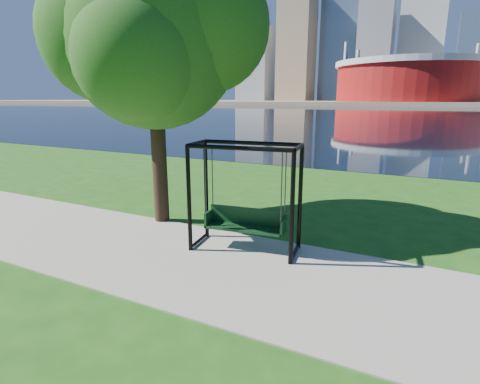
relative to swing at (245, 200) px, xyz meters
The scene contains 8 objects.
ground 1.41m from the swing, 83.90° to the right, with size 900.00×900.00×0.00m, color #1E5114.
path 1.68m from the swing, 86.59° to the right, with size 120.00×4.00×0.03m, color #9E937F.
river 101.38m from the swing, 89.96° to the left, with size 900.00×180.00×0.02m, color black.
far_bank 305.37m from the swing, 89.99° to the left, with size 900.00×228.00×2.00m, color #937F60.
stadium 234.94m from the swing, 92.43° to the left, with size 83.00×83.00×32.00m.
skyline 320.67m from the swing, 90.75° to the left, with size 392.00×66.00×96.50m.
swing is the anchor object (origin of this frame).
park_tree 5.19m from the swing, 164.41° to the left, with size 6.03×5.45×7.49m.
Camera 1 is at (3.66, -7.06, 3.58)m, focal length 28.00 mm.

